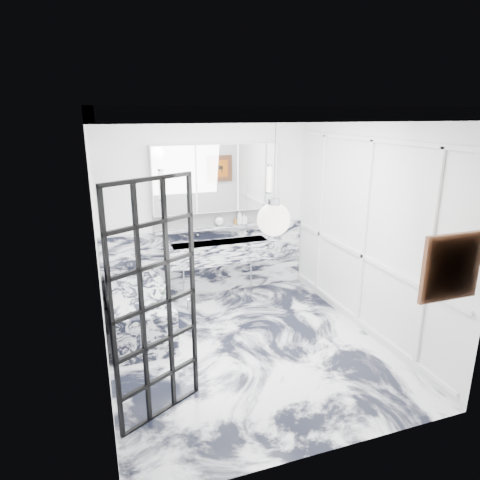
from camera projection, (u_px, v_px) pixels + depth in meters
name	position (u px, v px, depth m)	size (l,w,h in m)	color
floor	(246.00, 347.00, 5.23)	(3.60, 3.60, 0.00)	white
ceiling	(247.00, 108.00, 4.42)	(3.60, 3.60, 0.00)	white
wall_back	(205.00, 206.00, 6.45)	(3.60, 3.60, 0.00)	white
wall_front	(328.00, 302.00, 3.20)	(3.60, 3.60, 0.00)	white
wall_left	(98.00, 252.00, 4.32)	(3.60, 3.60, 0.00)	white
wall_right	(367.00, 226.00, 5.33)	(3.60, 3.60, 0.00)	white
marble_clad_back	(207.00, 261.00, 6.68)	(3.18, 0.05, 1.05)	white
marble_clad_left	(100.00, 258.00, 4.34)	(0.02, 3.56, 2.68)	white
panel_molding	(364.00, 234.00, 5.35)	(0.03, 3.40, 2.30)	white
soap_bottle_a	(240.00, 217.00, 6.59)	(0.09, 0.09, 0.23)	#8C5919
soap_bottle_b	(244.00, 218.00, 6.62)	(0.08, 0.08, 0.17)	#4C4C51
soap_bottle_c	(269.00, 216.00, 6.75)	(0.13, 0.13, 0.17)	silver
face_pot	(219.00, 221.00, 6.50)	(0.13, 0.13, 0.13)	white
amber_bottle	(235.00, 221.00, 6.59)	(0.04, 0.04, 0.10)	#8C5919
flower_vase	(165.00, 300.00, 5.09)	(0.07, 0.07, 0.12)	silver
crittall_door	(156.00, 305.00, 3.78)	(0.88, 0.04, 2.24)	black
artwork	(451.00, 267.00, 3.57)	(0.49, 0.05, 0.49)	orange
pendant_light	(274.00, 220.00, 3.38)	(0.26, 0.26, 0.26)	white
trough_sink	(220.00, 252.00, 6.47)	(1.60, 0.45, 0.30)	silver
ledge	(217.00, 227.00, 6.52)	(1.90, 0.14, 0.04)	silver
subway_tile	(216.00, 218.00, 6.54)	(1.90, 0.03, 0.23)	white
mirror_cabinet	(216.00, 178.00, 6.31)	(1.90, 0.16, 1.00)	white
sconce_left	(162.00, 185.00, 5.98)	(0.07, 0.07, 0.40)	white
sconce_right	(270.00, 179.00, 6.49)	(0.07, 0.07, 0.40)	white
bathtub	(138.00, 310.00, 5.59)	(0.75, 1.65, 0.55)	silver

